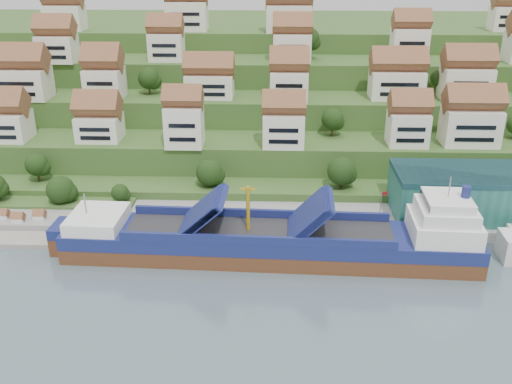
{
  "coord_description": "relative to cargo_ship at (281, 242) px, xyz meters",
  "views": [
    {
      "loc": [
        -3.92,
        -96.6,
        56.26
      ],
      "look_at": [
        -7.7,
        14.0,
        8.0
      ],
      "focal_mm": 40.0,
      "sensor_mm": 36.0,
      "label": 1
    }
  ],
  "objects": [
    {
      "name": "beach_huts",
      "position": [
        -57.55,
        10.12,
        -1.25
      ],
      "size": [
        14.4,
        3.7,
        2.2
      ],
      "color": "white",
      "rests_on": "pebble_beach"
    },
    {
      "name": "quay",
      "position": [
        22.45,
        14.37,
        -2.25
      ],
      "size": [
        180.0,
        14.0,
        2.2
      ],
      "primitive_type": "cube",
      "color": "gray",
      "rests_on": "ground"
    },
    {
      "name": "pebble_beach",
      "position": [
        -55.55,
        11.37,
        -2.85
      ],
      "size": [
        45.0,
        20.0,
        1.0
      ],
      "primitive_type": "cube",
      "color": "gray",
      "rests_on": "ground"
    },
    {
      "name": "hillside_village",
      "position": [
        2.72,
        58.04,
        20.38
      ],
      "size": [
        156.96,
        64.42,
        28.82
      ],
      "color": "white",
      "rests_on": "ground"
    },
    {
      "name": "hillside_trees",
      "position": [
        -9.13,
        40.9,
        11.75
      ],
      "size": [
        142.16,
        62.49,
        31.7
      ],
      "color": "#203C14",
      "rests_on": "ground"
    },
    {
      "name": "hillside",
      "position": [
        2.45,
        102.92,
        7.31
      ],
      "size": [
        260.0,
        128.0,
        31.0
      ],
      "color": "#2D4C1E",
      "rests_on": "ground"
    },
    {
      "name": "cargo_ship",
      "position": [
        0.0,
        0.0,
        0.0
      ],
      "size": [
        79.95,
        15.44,
        17.66
      ],
      "rotation": [
        0.0,
        0.0,
        -0.04
      ],
      "color": "#5A321B",
      "rests_on": "ground"
    },
    {
      "name": "flagpole",
      "position": [
        20.56,
        9.37,
        3.53
      ],
      "size": [
        1.28,
        0.16,
        8.0
      ],
      "color": "gray",
      "rests_on": "quay"
    },
    {
      "name": "ground",
      "position": [
        2.45,
        -0.63,
        -3.35
      ],
      "size": [
        300.0,
        300.0,
        0.0
      ],
      "primitive_type": "plane",
      "color": "slate",
      "rests_on": "ground"
    }
  ]
}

